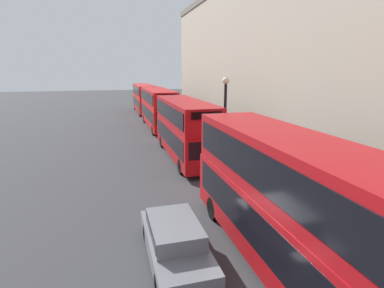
{
  "coord_description": "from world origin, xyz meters",
  "views": [
    {
      "loc": [
        -3.69,
        -2.38,
        6.45
      ],
      "look_at": [
        0.48,
        12.71,
        2.56
      ],
      "focal_mm": 28.0,
      "sensor_mm": 36.0,
      "label": 1
    }
  ],
  "objects_px": {
    "bus_trailing": "(144,97)",
    "bus_second_in_queue": "(185,127)",
    "bus_leading": "(294,203)",
    "bus_third_in_queue": "(158,107)",
    "pedestrian": "(160,109)",
    "car_hatchback": "(175,240)"
  },
  "relations": [
    {
      "from": "bus_leading",
      "to": "pedestrian",
      "type": "xyz_separation_m",
      "value": [
        2.02,
        37.01,
        -1.73
      ]
    },
    {
      "from": "bus_leading",
      "to": "bus_trailing",
      "type": "relative_size",
      "value": 1.03
    },
    {
      "from": "bus_leading",
      "to": "bus_trailing",
      "type": "xyz_separation_m",
      "value": [
        0.0,
        39.45,
        -0.13
      ]
    },
    {
      "from": "bus_leading",
      "to": "bus_third_in_queue",
      "type": "bearing_deg",
      "value": 90.0
    },
    {
      "from": "bus_second_in_queue",
      "to": "bus_third_in_queue",
      "type": "bearing_deg",
      "value": 90.0
    },
    {
      "from": "bus_trailing",
      "to": "bus_second_in_queue",
      "type": "bearing_deg",
      "value": -90.0
    },
    {
      "from": "bus_third_in_queue",
      "to": "pedestrian",
      "type": "height_order",
      "value": "bus_third_in_queue"
    },
    {
      "from": "bus_trailing",
      "to": "car_hatchback",
      "type": "xyz_separation_m",
      "value": [
        -3.4,
        -37.74,
        -1.6
      ]
    },
    {
      "from": "bus_trailing",
      "to": "car_hatchback",
      "type": "distance_m",
      "value": 37.93
    },
    {
      "from": "bus_trailing",
      "to": "pedestrian",
      "type": "bearing_deg",
      "value": -50.35
    },
    {
      "from": "bus_trailing",
      "to": "pedestrian",
      "type": "distance_m",
      "value": 3.55
    },
    {
      "from": "bus_second_in_queue",
      "to": "pedestrian",
      "type": "height_order",
      "value": "bus_second_in_queue"
    },
    {
      "from": "bus_leading",
      "to": "bus_second_in_queue",
      "type": "height_order",
      "value": "bus_leading"
    },
    {
      "from": "pedestrian",
      "to": "bus_leading",
      "type": "bearing_deg",
      "value": -93.13
    },
    {
      "from": "bus_leading",
      "to": "pedestrian",
      "type": "distance_m",
      "value": 37.1
    },
    {
      "from": "bus_trailing",
      "to": "pedestrian",
      "type": "relative_size",
      "value": 6.78
    },
    {
      "from": "bus_second_in_queue",
      "to": "pedestrian",
      "type": "relative_size",
      "value": 6.31
    },
    {
      "from": "bus_second_in_queue",
      "to": "bus_trailing",
      "type": "height_order",
      "value": "bus_second_in_queue"
    },
    {
      "from": "bus_leading",
      "to": "car_hatchback",
      "type": "height_order",
      "value": "bus_leading"
    },
    {
      "from": "bus_trailing",
      "to": "bus_leading",
      "type": "bearing_deg",
      "value": -90.0
    },
    {
      "from": "bus_leading",
      "to": "bus_second_in_queue",
      "type": "relative_size",
      "value": 1.11
    },
    {
      "from": "bus_second_in_queue",
      "to": "car_hatchback",
      "type": "distance_m",
      "value": 12.63
    }
  ]
}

